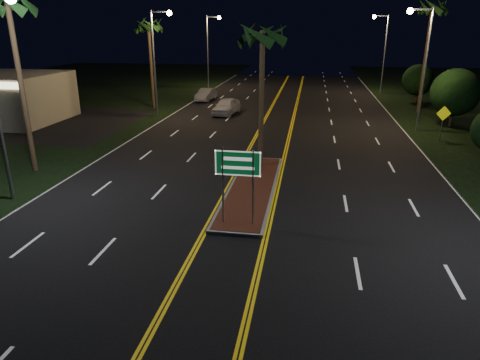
% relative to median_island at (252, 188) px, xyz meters
% --- Properties ---
extents(ground, '(120.00, 120.00, 0.00)m').
position_rel_median_island_xyz_m(ground, '(0.00, -7.00, -0.08)').
color(ground, black).
rests_on(ground, ground).
extents(median_island, '(2.25, 10.25, 0.17)m').
position_rel_median_island_xyz_m(median_island, '(0.00, 0.00, 0.00)').
color(median_island, gray).
rests_on(median_island, ground).
extents(highway_sign, '(1.80, 0.08, 3.20)m').
position_rel_median_island_xyz_m(highway_sign, '(0.00, -4.20, 2.32)').
color(highway_sign, gray).
rests_on(highway_sign, ground).
extents(streetlight_left_mid, '(1.91, 0.44, 9.00)m').
position_rel_median_island_xyz_m(streetlight_left_mid, '(-10.61, 17.00, 5.57)').
color(streetlight_left_mid, gray).
rests_on(streetlight_left_mid, ground).
extents(streetlight_left_far, '(1.91, 0.44, 9.00)m').
position_rel_median_island_xyz_m(streetlight_left_far, '(-10.61, 37.00, 5.57)').
color(streetlight_left_far, gray).
rests_on(streetlight_left_far, ground).
extents(streetlight_right_mid, '(1.91, 0.44, 9.00)m').
position_rel_median_island_xyz_m(streetlight_right_mid, '(10.61, 15.00, 5.57)').
color(streetlight_right_mid, gray).
rests_on(streetlight_right_mid, ground).
extents(streetlight_right_far, '(1.91, 0.44, 9.00)m').
position_rel_median_island_xyz_m(streetlight_right_far, '(10.61, 35.00, 5.57)').
color(streetlight_right_far, gray).
rests_on(streetlight_right_far, ground).
extents(palm_median, '(2.40, 2.40, 8.30)m').
position_rel_median_island_xyz_m(palm_median, '(0.00, 3.50, 7.19)').
color(palm_median, '#382819').
rests_on(palm_median, ground).
extents(palm_left_near, '(2.40, 2.40, 9.80)m').
position_rel_median_island_xyz_m(palm_left_near, '(-12.50, 1.00, 8.60)').
color(palm_left_near, '#382819').
rests_on(palm_left_near, ground).
extents(palm_left_far, '(2.40, 2.40, 8.80)m').
position_rel_median_island_xyz_m(palm_left_far, '(-12.80, 21.00, 7.66)').
color(palm_left_far, '#382819').
rests_on(palm_left_far, ground).
extents(palm_right_far, '(2.40, 2.40, 10.30)m').
position_rel_median_island_xyz_m(palm_right_far, '(12.80, 23.00, 9.06)').
color(palm_right_far, '#382819').
rests_on(palm_right_far, ground).
extents(shrub_mid, '(3.78, 3.78, 4.62)m').
position_rel_median_island_xyz_m(shrub_mid, '(14.00, 17.00, 2.64)').
color(shrub_mid, '#382819').
rests_on(shrub_mid, ground).
extents(shrub_far, '(3.24, 3.24, 3.96)m').
position_rel_median_island_xyz_m(shrub_far, '(13.80, 29.00, 2.25)').
color(shrub_far, '#382819').
rests_on(shrub_far, ground).
extents(car_near, '(2.86, 5.45, 1.74)m').
position_rel_median_island_xyz_m(car_near, '(-5.03, 19.04, 0.79)').
color(car_near, silver).
rests_on(car_near, ground).
extents(car_far, '(2.43, 4.73, 1.52)m').
position_rel_median_island_xyz_m(car_far, '(-8.74, 26.40, 0.67)').
color(car_far, '#A6A7AF').
rests_on(car_far, ground).
extents(warning_sign, '(1.02, 0.21, 2.47)m').
position_rel_median_island_xyz_m(warning_sign, '(11.91, 11.92, 1.52)').
color(warning_sign, gray).
rests_on(warning_sign, ground).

